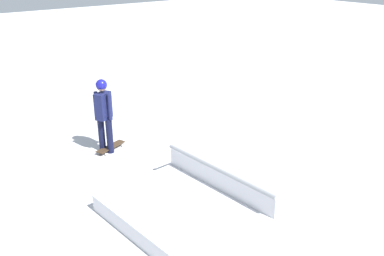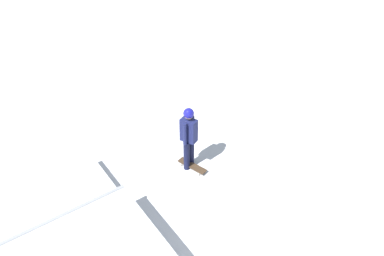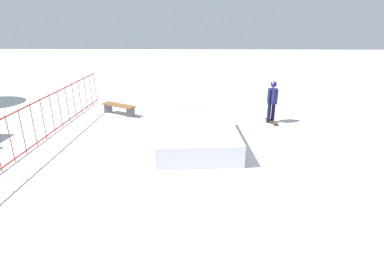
# 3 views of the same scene
# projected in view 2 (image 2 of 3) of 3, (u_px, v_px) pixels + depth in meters

# --- Properties ---
(skater) EXTENTS (0.44, 0.40, 1.73)m
(skater) POSITION_uv_depth(u_px,v_px,m) (189.00, 134.00, 8.43)
(skater) COLOR black
(skater) RESTS_ON ground
(skateboard) EXTENTS (0.82, 0.46, 0.09)m
(skateboard) POSITION_uv_depth(u_px,v_px,m) (192.00, 166.00, 8.92)
(skateboard) COLOR #3F2D1E
(skateboard) RESTS_ON ground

